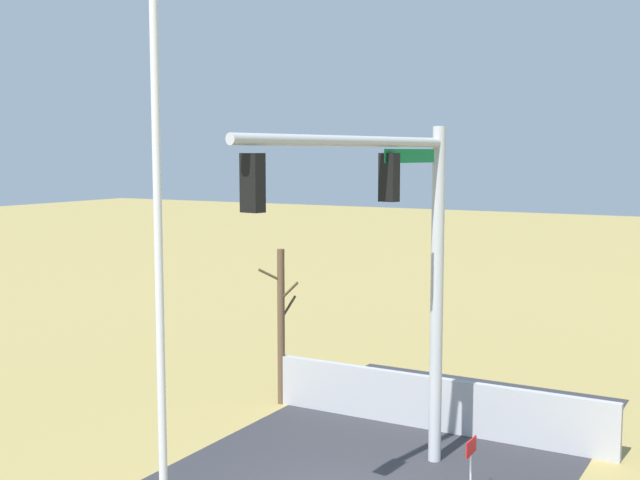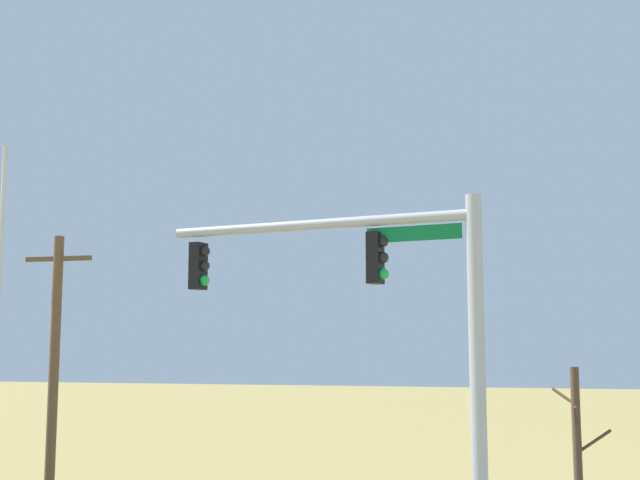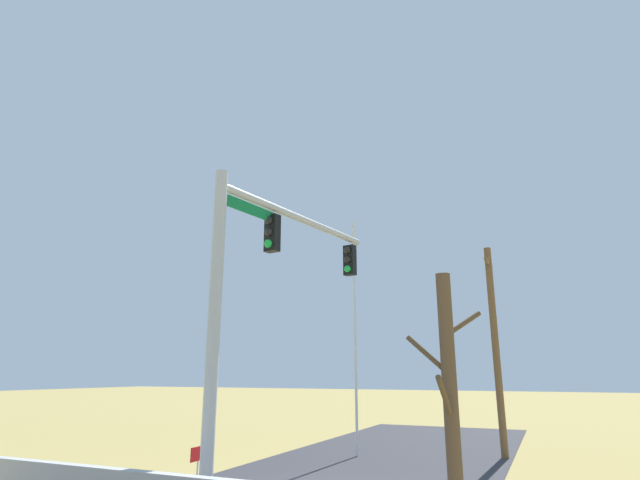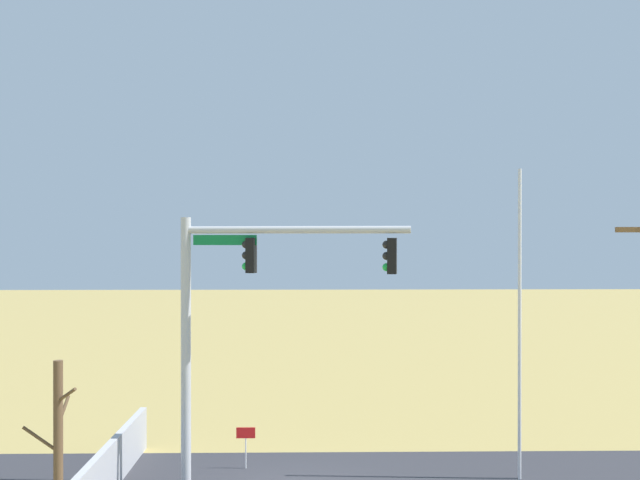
{
  "view_description": "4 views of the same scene",
  "coord_description": "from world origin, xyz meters",
  "px_view_note": "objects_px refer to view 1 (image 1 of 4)",
  "views": [
    {
      "loc": [
        -13.51,
        -7.42,
        6.84
      ],
      "look_at": [
        0.16,
        0.3,
        5.16
      ],
      "focal_mm": 46.04,
      "sensor_mm": 36.0,
      "label": 1
    },
    {
      "loc": [
        3.93,
        -15.48,
        4.75
      ],
      "look_at": [
        0.19,
        -0.47,
        6.74
      ],
      "focal_mm": 45.94,
      "sensor_mm": 36.0,
      "label": 2
    },
    {
      "loc": [
        12.13,
        5.53,
        2.9
      ],
      "look_at": [
        0.49,
        0.35,
        6.27
      ],
      "focal_mm": 28.36,
      "sensor_mm": 36.0,
      "label": 3
    },
    {
      "loc": [
        -0.19,
        20.75,
        6.87
      ],
      "look_at": [
        -0.61,
        -1.06,
        6.77
      ],
      "focal_mm": 43.84,
      "sensor_mm": 36.0,
      "label": 4
    }
  ],
  "objects_px": {
    "flagpole": "(161,363)",
    "open_sign": "(471,455)",
    "bare_tree": "(281,325)",
    "signal_mast": "(398,240)"
  },
  "relations": [
    {
      "from": "flagpole",
      "to": "open_sign",
      "type": "relative_size",
      "value": 7.2
    },
    {
      "from": "signal_mast",
      "to": "open_sign",
      "type": "height_order",
      "value": "signal_mast"
    },
    {
      "from": "flagpole",
      "to": "open_sign",
      "type": "distance_m",
      "value": 8.64
    },
    {
      "from": "signal_mast",
      "to": "flagpole",
      "type": "relative_size",
      "value": 0.84
    },
    {
      "from": "flagpole",
      "to": "open_sign",
      "type": "height_order",
      "value": "flagpole"
    },
    {
      "from": "flagpole",
      "to": "bare_tree",
      "type": "distance_m",
      "value": 12.71
    },
    {
      "from": "signal_mast",
      "to": "open_sign",
      "type": "xyz_separation_m",
      "value": [
        -0.04,
        -1.64,
        -4.18
      ]
    },
    {
      "from": "flagpole",
      "to": "open_sign",
      "type": "xyz_separation_m",
      "value": [
        7.83,
        -1.14,
        -3.49
      ]
    },
    {
      "from": "flagpole",
      "to": "bare_tree",
      "type": "relative_size",
      "value": 2.06
    },
    {
      "from": "signal_mast",
      "to": "flagpole",
      "type": "xyz_separation_m",
      "value": [
        -7.87,
        -0.5,
        -0.69
      ]
    }
  ]
}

